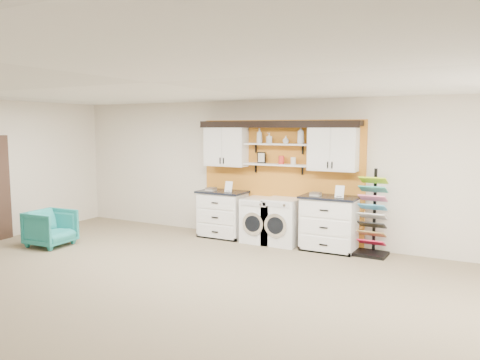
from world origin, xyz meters
The scene contains 22 objects.
floor centered at (0.00, 0.00, 0.00)m, with size 10.00×10.00×0.00m, color #817057.
ceiling centered at (0.00, 0.00, 2.80)m, with size 10.00×10.00×0.00m, color white.
wall_back centered at (0.00, 4.00, 1.40)m, with size 10.00×10.00×0.00m, color beige.
accent_panel centered at (0.00, 3.96, 1.20)m, with size 3.40×0.07×2.40m, color orange.
upper_cabinet_left centered at (-1.13, 3.79, 1.88)m, with size 0.90×0.35×0.84m.
upper_cabinet_right centered at (1.13, 3.79, 1.88)m, with size 0.90×0.35×0.84m.
shelf_lower centered at (0.00, 3.80, 1.53)m, with size 1.32×0.28×0.03m, color white.
shelf_upper centered at (0.00, 3.80, 1.93)m, with size 1.32×0.28×0.03m, color white.
crown_molding centered at (0.00, 3.81, 2.33)m, with size 3.30×0.41×0.13m.
picture_frame centered at (-0.35, 3.85, 1.66)m, with size 0.18×0.02×0.22m.
canister_red centered at (0.10, 3.80, 1.62)m, with size 0.11×0.11×0.16m, color red.
canister_cream centered at (0.35, 3.80, 1.61)m, with size 0.10×0.10×0.14m, color silver.
base_cabinet_left centered at (-1.13, 3.64, 0.48)m, with size 0.98×0.66×0.96m.
base_cabinet_right centered at (1.13, 3.64, 0.50)m, with size 1.03×0.66×1.01m.
washer centered at (-0.27, 3.64, 0.44)m, with size 0.62×0.71×0.87m.
dryer centered at (0.21, 3.64, 0.45)m, with size 0.64×0.71×0.90m.
sample_rack centered at (1.90, 3.67, 0.50)m, with size 0.57×0.48×1.54m.
armchair centered at (-3.65, 1.44, 0.35)m, with size 0.74×0.76×0.69m, color teal.
soap_bottle_a centered at (-0.37, 3.80, 2.09)m, with size 0.11×0.11×0.29m, color silver.
soap_bottle_b centered at (-0.16, 3.80, 2.05)m, with size 0.09×0.09×0.20m, color silver.
soap_bottle_c centered at (0.19, 3.80, 2.02)m, with size 0.12×0.12×0.15m, color silver.
soap_bottle_d centered at (0.49, 3.80, 2.12)m, with size 0.13×0.13×0.34m, color silver.
Camera 1 is at (3.67, -4.56, 2.26)m, focal length 35.00 mm.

